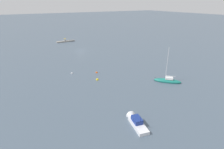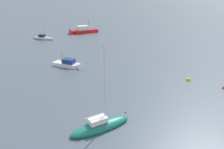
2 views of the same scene
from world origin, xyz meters
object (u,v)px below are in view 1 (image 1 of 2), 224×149
Objects in this scene: person_seated_grey_left at (65,40)px; mooring_buoy_near at (72,73)px; umbrella_open_yellow at (65,38)px; sailboat_teal_far at (167,81)px; mooring_buoy_far at (97,80)px; motorboat_white_mid at (136,122)px; mooring_buoy_mid at (97,73)px.

mooring_buoy_near is (10.69, 41.36, -0.67)m from person_seated_grey_left.
umbrella_open_yellow is 0.14× the size of sailboat_teal_far.
mooring_buoy_near is 0.81× the size of mooring_buoy_far.
mooring_buoy_far reaches higher than mooring_buoy_near.
umbrella_open_yellow is 58.87m from sailboat_teal_far.
person_seated_grey_left is 42.72m from mooring_buoy_near.
motorboat_white_mid is (8.84, 67.48, -1.29)m from umbrella_open_yellow.
mooring_buoy_mid is 4.84m from mooring_buoy_far.
sailboat_teal_far is 18.61m from mooring_buoy_mid.
sailboat_teal_far is 17.21× the size of mooring_buoy_near.
sailboat_teal_far reaches higher than umbrella_open_yellow.
mooring_buoy_far is at bearing 82.29° from umbrella_open_yellow.
motorboat_white_mid is (16.43, 9.11, -0.00)m from sailboat_teal_far.
sailboat_teal_far reaches higher than mooring_buoy_near.
umbrella_open_yellow is 2.28× the size of mooring_buoy_mid.
mooring_buoy_far is (6.61, 48.79, -1.50)m from umbrella_open_yellow.
motorboat_white_mid is at bearing 165.70° from sailboat_teal_far.
umbrella_open_yellow is at bearing -97.71° from mooring_buoy_far.
sailboat_teal_far is 15.91× the size of mooring_buoy_mid.
motorboat_white_mid is 26.03m from mooring_buoy_near.
mooring_buoy_far is (-2.24, -18.69, -0.20)m from motorboat_white_mid.
sailboat_teal_far reaches higher than mooring_buoy_far.
mooring_buoy_far is at bearing 119.36° from mooring_buoy_near.
umbrella_open_yellow is 2.46× the size of mooring_buoy_near.
person_seated_grey_left reaches higher than mooring_buoy_far.
sailboat_teal_far reaches higher than mooring_buoy_mid.
mooring_buoy_far is (-4.09, 7.27, 0.02)m from mooring_buoy_near.
motorboat_white_mid reaches higher than person_seated_grey_left.
umbrella_open_yellow is at bearing -89.56° from person_seated_grey_left.
mooring_buoy_mid is (-4.18, -23.12, -0.22)m from motorboat_white_mid.
mooring_buoy_far reaches higher than mooring_buoy_mid.
person_seated_grey_left is 1.32× the size of mooring_buoy_mid.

